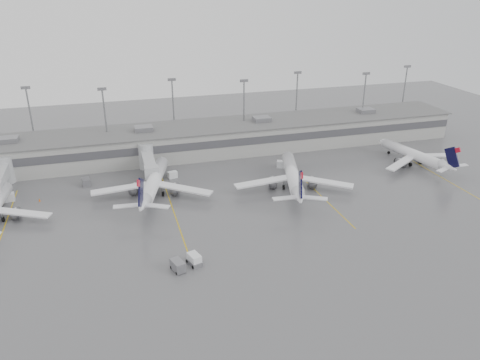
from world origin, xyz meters
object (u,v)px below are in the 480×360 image
object	(u,v)px
baggage_tug	(194,260)
jet_mid_right	(293,176)
jet_mid_left	(153,183)
jet_far_right	(415,155)

from	to	relation	value
baggage_tug	jet_mid_right	bearing A→B (deg)	23.67
jet_mid_left	jet_mid_right	distance (m)	33.70
jet_far_right	baggage_tug	xyz separation A→B (m)	(-68.12, -31.56, -2.05)
jet_far_right	baggage_tug	world-z (taller)	jet_far_right
jet_mid_left	jet_far_right	xyz separation A→B (m)	(71.73, -0.10, -0.39)
jet_mid_left	jet_far_right	bearing A→B (deg)	16.47
jet_mid_left	jet_mid_right	xyz separation A→B (m)	(33.24, -5.59, 0.03)
jet_mid_right	jet_far_right	size ratio (longest dim) A/B	1.13
jet_mid_right	baggage_tug	world-z (taller)	jet_mid_right
jet_mid_left	jet_mid_right	world-z (taller)	jet_mid_right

